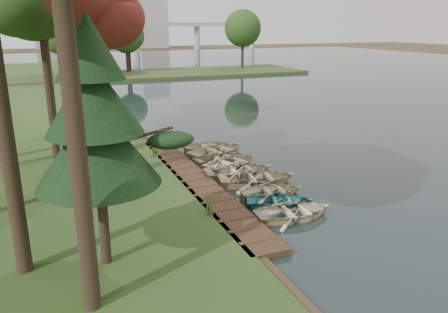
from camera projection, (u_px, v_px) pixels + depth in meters
name	position (u px, v px, depth m)	size (l,w,h in m)	color
ground	(225.00, 181.00, 22.62)	(300.00, 300.00, 0.00)	#3D2F1D
water	(395.00, 94.00, 51.28)	(130.00, 200.00, 0.05)	black
boardwalk	(196.00, 182.00, 21.99)	(1.60, 16.00, 0.30)	#392616
peninsula	(151.00, 74.00, 69.72)	(50.00, 14.00, 0.45)	#30401C
far_trees	(128.00, 34.00, 66.71)	(45.60, 5.60, 8.80)	black
bridge	(110.00, 27.00, 131.25)	(95.90, 4.00, 8.60)	#A5A5A0
building_a	(152.00, 21.00, 154.86)	(10.00, 8.00, 18.00)	#A5A5A0
building_b	(47.00, 31.00, 147.35)	(8.00, 8.00, 12.00)	#A5A5A0
rowboat_0	(294.00, 210.00, 18.11)	(2.39, 3.35, 0.69)	beige
rowboat_1	(279.00, 199.00, 19.28)	(2.13, 2.99, 0.62)	teal
rowboat_2	(272.00, 189.00, 20.48)	(2.14, 3.00, 0.62)	beige
rowboat_3	(257.00, 176.00, 21.92)	(2.83, 3.96, 0.82)	beige
rowboat_4	(239.00, 169.00, 23.12)	(2.67, 3.74, 0.78)	beige
rowboat_5	(232.00, 161.00, 24.50)	(2.62, 3.67, 0.76)	beige
rowboat_6	(221.00, 156.00, 25.51)	(2.32, 3.26, 0.67)	beige
rowboat_7	(218.00, 149.00, 26.75)	(2.83, 3.96, 0.82)	beige
rowboat_8	(207.00, 145.00, 28.09)	(2.18, 3.05, 0.63)	beige
stored_rowboat	(92.00, 152.00, 25.48)	(2.47, 3.46, 0.72)	beige
tree_2	(94.00, 19.00, 19.99)	(3.56, 3.56, 9.37)	black
pine_tree	(95.00, 119.00, 12.94)	(3.80, 3.80, 7.84)	black
reeds_0	(206.00, 203.00, 17.74)	(0.60, 0.60, 0.99)	#3F661E
reeds_1	(131.00, 172.00, 21.62)	(0.60, 0.60, 0.92)	#3F661E
reeds_2	(99.00, 160.00, 23.12)	(0.60, 0.60, 1.14)	#3F661E
reeds_3	(154.00, 149.00, 25.49)	(0.60, 0.60, 1.01)	#3F661E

